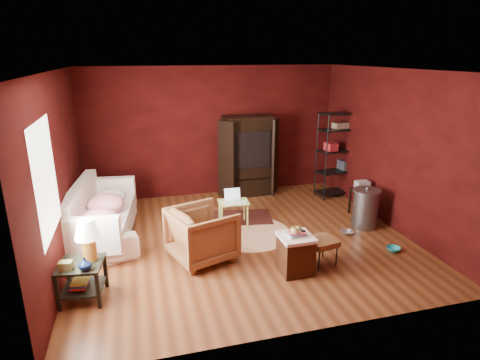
% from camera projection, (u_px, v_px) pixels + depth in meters
% --- Properties ---
extents(room, '(5.54, 5.04, 2.84)m').
position_uv_depth(room, '(241.00, 160.00, 6.42)').
color(room, brown).
rests_on(room, ground).
extents(sofa, '(0.94, 2.03, 0.76)m').
position_uv_depth(sofa, '(103.00, 218.00, 6.75)').
color(sofa, white).
rests_on(sofa, ground).
extents(armchair, '(1.06, 1.09, 0.90)m').
position_uv_depth(armchair, '(202.00, 232.00, 6.09)').
color(armchair, black).
rests_on(armchair, ground).
extents(pet_bowl_steel, '(0.23, 0.10, 0.22)m').
position_uv_depth(pet_bowl_steel, '(347.00, 228.00, 7.03)').
color(pet_bowl_steel, silver).
rests_on(pet_bowl_steel, ground).
extents(pet_bowl_turquoise, '(0.23, 0.15, 0.22)m').
position_uv_depth(pet_bowl_turquoise, '(394.00, 245.00, 6.42)').
color(pet_bowl_turquoise, teal).
rests_on(pet_bowl_turquoise, ground).
extents(vase, '(0.20, 0.21, 0.16)m').
position_uv_depth(vase, '(85.00, 264.00, 4.88)').
color(vase, '#0D1B44').
rests_on(vase, side_table).
extents(mug, '(0.12, 0.10, 0.12)m').
position_uv_depth(mug, '(295.00, 230.00, 5.58)').
color(mug, '#DCC76B').
rests_on(mug, hamper).
extents(side_table, '(0.60, 0.60, 1.06)m').
position_uv_depth(side_table, '(84.00, 252.00, 5.07)').
color(side_table, black).
rests_on(side_table, ground).
extents(sofa_cushions, '(1.11, 2.23, 0.90)m').
position_uv_depth(sofa_cushions, '(100.00, 216.00, 6.72)').
color(sofa_cushions, white).
rests_on(sofa_cushions, sofa).
extents(hamper, '(0.47, 0.47, 0.66)m').
position_uv_depth(hamper, '(295.00, 253.00, 5.75)').
color(hamper, '#492210').
rests_on(hamper, ground).
extents(footstool, '(0.47, 0.47, 0.41)m').
position_uv_depth(footstool, '(322.00, 242.00, 5.95)').
color(footstool, black).
rests_on(footstool, ground).
extents(rug_round, '(1.90, 1.90, 0.01)m').
position_uv_depth(rug_round, '(249.00, 233.00, 7.07)').
color(rug_round, white).
rests_on(rug_round, ground).
extents(rug_oriental, '(1.26, 0.95, 0.01)m').
position_uv_depth(rug_oriental, '(242.00, 217.00, 7.74)').
color(rug_oriental, '#541D16').
rests_on(rug_oriental, ground).
extents(laptop_desk, '(0.57, 0.46, 0.67)m').
position_uv_depth(laptop_desk, '(233.00, 204.00, 7.31)').
color(laptop_desk, '#EAFF74').
rests_on(laptop_desk, ground).
extents(tv_armoire, '(1.39, 0.77, 1.76)m').
position_uv_depth(tv_armoire, '(248.00, 154.00, 8.80)').
color(tv_armoire, black).
rests_on(tv_armoire, ground).
extents(wire_shelving, '(0.95, 0.51, 1.85)m').
position_uv_depth(wire_shelving, '(339.00, 151.00, 8.68)').
color(wire_shelving, black).
rests_on(wire_shelving, ground).
extents(small_stand, '(0.37, 0.37, 0.70)m').
position_uv_depth(small_stand, '(362.00, 190.00, 7.71)').
color(small_stand, black).
rests_on(small_stand, ground).
extents(trash_can, '(0.64, 0.64, 0.77)m').
position_uv_depth(trash_can, '(365.00, 208.00, 7.25)').
color(trash_can, slate).
rests_on(trash_can, ground).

